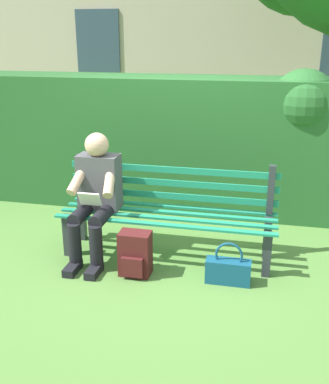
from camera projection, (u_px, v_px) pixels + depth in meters
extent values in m
plane|color=#517F38|center=(167.00, 256.00, 4.23)|extent=(60.00, 60.00, 0.00)
cube|color=#2D3338|center=(267.00, 255.00, 3.82)|extent=(0.07, 0.07, 0.41)
cube|color=#2D3338|center=(68.00, 235.00, 4.19)|extent=(0.07, 0.07, 0.41)
cube|color=#2D3338|center=(267.00, 237.00, 4.14)|extent=(0.07, 0.07, 0.41)
cube|color=#2D3338|center=(82.00, 221.00, 4.52)|extent=(0.07, 0.07, 0.41)
cube|color=#1E8460|center=(172.00, 206.00, 4.30)|extent=(2.00, 0.06, 0.02)
cube|color=#1E8460|center=(169.00, 212.00, 4.17)|extent=(2.00, 0.06, 0.02)
cube|color=#1E8460|center=(165.00, 218.00, 4.03)|extent=(2.00, 0.06, 0.02)
cube|color=#1E8460|center=(161.00, 225.00, 3.89)|extent=(2.00, 0.06, 0.02)
cube|color=#2D3338|center=(271.00, 190.00, 4.03)|extent=(0.06, 0.06, 0.46)
cube|color=#2D3338|center=(81.00, 177.00, 4.40)|extent=(0.06, 0.06, 0.46)
cube|color=#1E8460|center=(172.00, 196.00, 4.26)|extent=(2.00, 0.02, 0.06)
cube|color=#1E8460|center=(172.00, 183.00, 4.22)|extent=(2.00, 0.02, 0.06)
cube|color=#1E8460|center=(172.00, 170.00, 4.17)|extent=(2.00, 0.02, 0.06)
cube|color=#4C4C51|center=(100.00, 182.00, 4.16)|extent=(0.38, 0.22, 0.52)
sphere|color=#D8AD8C|center=(97.00, 145.00, 4.02)|extent=(0.22, 0.22, 0.22)
cylinder|color=black|center=(103.00, 215.00, 4.02)|extent=(0.13, 0.42, 0.13)
cylinder|color=black|center=(82.00, 213.00, 4.06)|extent=(0.13, 0.42, 0.13)
cylinder|color=black|center=(96.00, 248.00, 3.91)|extent=(0.12, 0.12, 0.43)
cylinder|color=black|center=(75.00, 246.00, 3.95)|extent=(0.12, 0.12, 0.43)
cube|color=black|center=(94.00, 271.00, 3.89)|extent=(0.10, 0.24, 0.07)
cube|color=black|center=(73.00, 268.00, 3.93)|extent=(0.10, 0.24, 0.07)
cylinder|color=#D8AD8C|center=(110.00, 181.00, 3.98)|extent=(0.14, 0.32, 0.26)
cylinder|color=#D8AD8C|center=(78.00, 179.00, 4.04)|extent=(0.14, 0.32, 0.26)
cube|color=white|center=(90.00, 199.00, 3.94)|extent=(0.20, 0.07, 0.13)
cube|color=#265B28|center=(162.00, 142.00, 5.33)|extent=(5.23, 0.78, 1.54)
sphere|color=#265B28|center=(303.00, 102.00, 4.72)|extent=(0.70, 0.70, 0.70)
sphere|color=#265B28|center=(60.00, 99.00, 5.51)|extent=(0.62, 0.62, 0.62)
cube|color=#334756|center=(98.00, 41.00, 8.91)|extent=(0.90, 0.04, 1.20)
cube|color=#4C1919|center=(135.00, 253.00, 3.85)|extent=(0.27, 0.18, 0.40)
cube|color=#4C1919|center=(132.00, 267.00, 3.78)|extent=(0.19, 0.04, 0.17)
cylinder|color=#4C1919|center=(147.00, 247.00, 3.92)|extent=(0.04, 0.04, 0.24)
cylinder|color=#4C1919|center=(130.00, 245.00, 3.96)|extent=(0.04, 0.04, 0.24)
cube|color=navy|center=(228.00, 271.00, 3.74)|extent=(0.38, 0.13, 0.21)
torus|color=navy|center=(229.00, 255.00, 3.69)|extent=(0.23, 0.02, 0.23)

